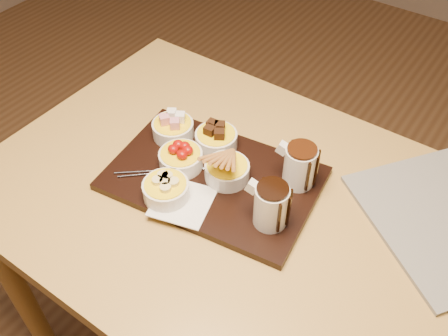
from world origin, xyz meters
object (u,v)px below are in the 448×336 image
Objects in this scene: dining_table at (247,229)px; serving_board at (213,178)px; pitcher_milk_chocolate at (300,167)px; newspaper at (443,221)px; bowl_strawberries at (181,159)px; pitcher_dark_chocolate at (271,206)px.

serving_board reaches higher than dining_table.
newspaper is at bearing 8.93° from pitcher_milk_chocolate.
dining_table is at bearing 3.22° from bowl_strawberries.
newspaper is (0.30, 0.09, -0.06)m from pitcher_milk_chocolate.
serving_board is at bearing 11.24° from bowl_strawberries.
serving_board is 4.80× the size of pitcher_milk_chocolate.
dining_table is 0.42m from newspaper.
newspaper reaches higher than dining_table.
dining_table is 3.33× the size of newspaper.
serving_board is (-0.10, 0.01, 0.11)m from dining_table.
pitcher_dark_chocolate is 1.00× the size of pitcher_milk_chocolate.
pitcher_dark_chocolate is (0.25, -0.02, 0.03)m from bowl_strawberries.
serving_board is 0.18m from pitcher_dark_chocolate.
dining_table is 0.18m from pitcher_dark_chocolate.
serving_board is at bearing 160.02° from pitcher_dark_chocolate.
bowl_strawberries reaches higher than serving_board.
pitcher_dark_chocolate is 0.13m from pitcher_milk_chocolate.
pitcher_milk_chocolate is (-0.01, 0.13, 0.00)m from pitcher_dark_chocolate.
bowl_strawberries is at bearing -123.93° from newspaper.
pitcher_milk_chocolate is at bearing 56.20° from dining_table.
bowl_strawberries is (-0.08, -0.02, 0.03)m from serving_board.
serving_board is 0.08m from bowl_strawberries.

